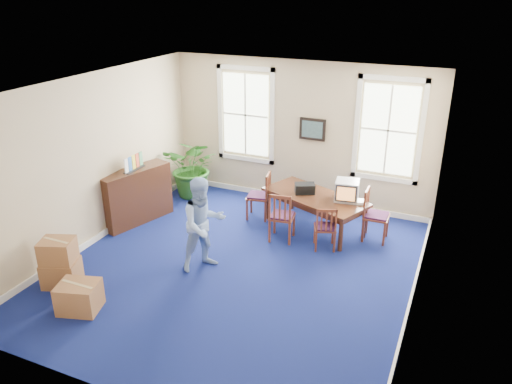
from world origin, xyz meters
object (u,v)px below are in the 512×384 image
at_px(man, 203,224).
at_px(chair_near_left, 282,216).
at_px(crt_tv, 347,190).
at_px(credenza, 136,194).
at_px(potted_plant, 194,167).
at_px(conference_table, 314,212).
at_px(cardboard_boxes, 75,261).

bearing_deg(man, chair_near_left, 5.84).
bearing_deg(crt_tv, credenza, -172.30).
relative_size(crt_tv, chair_near_left, 0.47).
relative_size(chair_near_left, credenza, 0.66).
bearing_deg(crt_tv, man, -138.94).
relative_size(man, potted_plant, 1.18).
xyz_separation_m(conference_table, chair_near_left, (-0.43, -0.72, 0.15)).
bearing_deg(conference_table, man, -97.87).
distance_m(credenza, cardboard_boxes, 2.46).
height_order(chair_near_left, credenza, credenza).
distance_m(crt_tv, cardboard_boxes, 5.16).
height_order(conference_table, potted_plant, potted_plant).
xyz_separation_m(chair_near_left, cardboard_boxes, (-2.59, -2.85, -0.07)).
xyz_separation_m(credenza, cardboard_boxes, (0.50, -2.40, -0.17)).
bearing_deg(cardboard_boxes, man, 37.97).
relative_size(conference_table, man, 1.25).
bearing_deg(credenza, crt_tv, 33.76).
bearing_deg(cardboard_boxes, crt_tv, 44.83).
bearing_deg(credenza, potted_plant, 93.12).
relative_size(crt_tv, credenza, 0.31).
xyz_separation_m(conference_table, potted_plant, (-3.10, 0.48, 0.36)).
relative_size(crt_tv, man, 0.29).
height_order(crt_tv, potted_plant, potted_plant).
xyz_separation_m(man, cardboard_boxes, (-1.71, -1.33, -0.41)).
bearing_deg(chair_near_left, potted_plant, -31.66).
bearing_deg(man, credenza, 100.02).
relative_size(chair_near_left, potted_plant, 0.71).
bearing_deg(chair_near_left, conference_table, -128.29).
xyz_separation_m(conference_table, credenza, (-3.52, -1.17, 0.25)).
bearing_deg(potted_plant, crt_tv, -6.69).
bearing_deg(potted_plant, credenza, -104.21).
bearing_deg(credenza, cardboard_boxes, -60.91).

